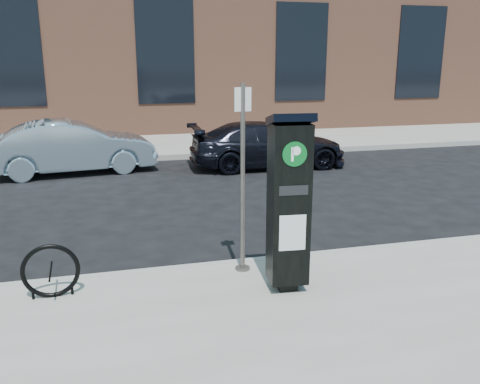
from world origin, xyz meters
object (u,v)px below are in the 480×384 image
object	(u,v)px
sign_pole	(243,181)
car_silver	(72,147)
car_dark	(268,145)
bike_rack	(51,271)
parking_kiosk	(289,202)

from	to	relation	value
sign_pole	car_silver	bearing A→B (deg)	105.29
car_silver	car_dark	xyz separation A→B (m)	(4.94, -0.54, -0.06)
car_dark	bike_rack	bearing A→B (deg)	146.83
parking_kiosk	bike_rack	world-z (taller)	parking_kiosk
sign_pole	car_dark	xyz separation A→B (m)	(2.48, 6.70, -0.73)
sign_pole	car_dark	size ratio (longest dim) A/B	0.58
parking_kiosk	sign_pole	bearing A→B (deg)	123.48
parking_kiosk	car_silver	bearing A→B (deg)	114.82
car_silver	car_dark	distance (m)	4.97
sign_pole	parking_kiosk	bearing A→B (deg)	-65.19
bike_rack	car_dark	bearing A→B (deg)	52.78
parking_kiosk	car_silver	world-z (taller)	parking_kiosk
parking_kiosk	bike_rack	distance (m)	2.82
car_silver	sign_pole	bearing A→B (deg)	-168.55
car_dark	sign_pole	bearing A→B (deg)	161.26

